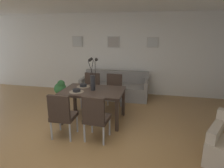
{
  "coord_description": "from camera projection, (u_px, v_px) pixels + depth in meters",
  "views": [
    {
      "loc": [
        1.45,
        -3.1,
        2.05
      ],
      "look_at": [
        0.57,
        0.87,
        0.93
      ],
      "focal_mm": 31.18,
      "sensor_mm": 36.0,
      "label": 1
    }
  ],
  "objects": [
    {
      "name": "framed_picture_left",
      "position": [
        77.0,
        41.0,
        6.55
      ],
      "size": [
        0.36,
        0.03,
        0.36
      ],
      "color": "#B2ADA3"
    },
    {
      "name": "placemat_near_right",
      "position": [
        83.0,
        87.0,
        4.71
      ],
      "size": [
        0.32,
        0.32,
        0.01
      ],
      "primitive_type": "cylinder",
      "color": "#7F705B",
      "rests_on": "dining_table"
    },
    {
      "name": "ground_plane",
      "position": [
        74.0,
        140.0,
        3.77
      ],
      "size": [
        9.0,
        9.0,
        0.0
      ],
      "primitive_type": "plane",
      "color": "olive"
    },
    {
      "name": "dining_chair_far_right",
      "position": [
        114.0,
        90.0,
        5.25
      ],
      "size": [
        0.44,
        0.44,
        0.92
      ],
      "color": "#33261E",
      "rests_on": "ground"
    },
    {
      "name": "bowl_near_right",
      "position": [
        83.0,
        85.0,
        4.7
      ],
      "size": [
        0.17,
        0.17,
        0.07
      ],
      "color": "black",
      "rests_on": "dining_table"
    },
    {
      "name": "bowl_near_left",
      "position": [
        76.0,
        90.0,
        4.3
      ],
      "size": [
        0.17,
        0.17,
        0.07
      ],
      "color": "black",
      "rests_on": "dining_table"
    },
    {
      "name": "placemat_near_left",
      "position": [
        77.0,
        92.0,
        4.31
      ],
      "size": [
        0.32,
        0.32,
        0.01
      ],
      "primitive_type": "cylinder",
      "color": "#7F705B",
      "rests_on": "dining_table"
    },
    {
      "name": "framed_picture_center",
      "position": [
        113.0,
        42.0,
        6.29
      ],
      "size": [
        0.4,
        0.03,
        0.36
      ],
      "color": "#B2ADA3"
    },
    {
      "name": "centerpiece_vase",
      "position": [
        93.0,
        78.0,
        4.37
      ],
      "size": [
        0.21,
        0.23,
        0.73
      ],
      "color": "#232326",
      "rests_on": "dining_table"
    },
    {
      "name": "dining_chair_near_left",
      "position": [
        62.0,
        114.0,
        3.73
      ],
      "size": [
        0.45,
        0.45,
        0.92
      ],
      "color": "#33261E",
      "rests_on": "ground"
    },
    {
      "name": "potted_plant",
      "position": [
        61.0,
        90.0,
        5.72
      ],
      "size": [
        0.36,
        0.36,
        0.67
      ],
      "color": "brown",
      "rests_on": "ground"
    },
    {
      "name": "dining_chair_near_right",
      "position": [
        91.0,
        88.0,
        5.37
      ],
      "size": [
        0.46,
        0.46,
        0.92
      ],
      "color": "#33261E",
      "rests_on": "ground"
    },
    {
      "name": "sofa",
      "position": [
        115.0,
        88.0,
        6.18
      ],
      "size": [
        2.07,
        0.84,
        0.8
      ],
      "color": "gray",
      "rests_on": "ground"
    },
    {
      "name": "dining_table",
      "position": [
        93.0,
        94.0,
        4.47
      ],
      "size": [
        1.4,
        0.93,
        0.74
      ],
      "color": "#33261E",
      "rests_on": "ground"
    },
    {
      "name": "back_wall_panel",
      "position": [
        111.0,
        54.0,
        6.48
      ],
      "size": [
        9.0,
        0.1,
        2.6
      ],
      "primitive_type": "cube",
      "color": "silver",
      "rests_on": "ground"
    },
    {
      "name": "dining_chair_far_left",
      "position": [
        96.0,
        116.0,
        3.63
      ],
      "size": [
        0.47,
        0.47,
        0.92
      ],
      "color": "#33261E",
      "rests_on": "ground"
    },
    {
      "name": "framed_picture_right",
      "position": [
        153.0,
        42.0,
        6.03
      ],
      "size": [
        0.36,
        0.03,
        0.31
      ],
      "color": "#B2ADA3"
    }
  ]
}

